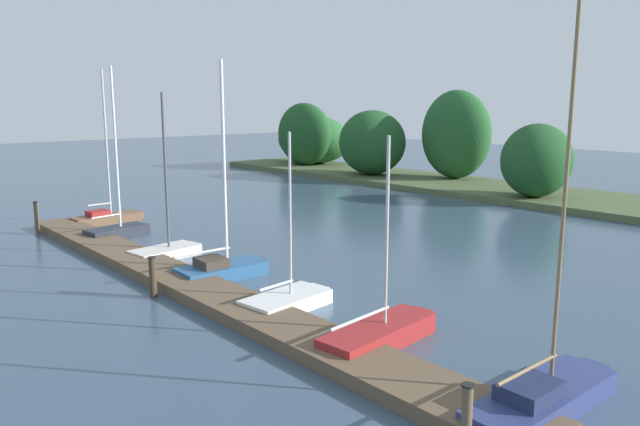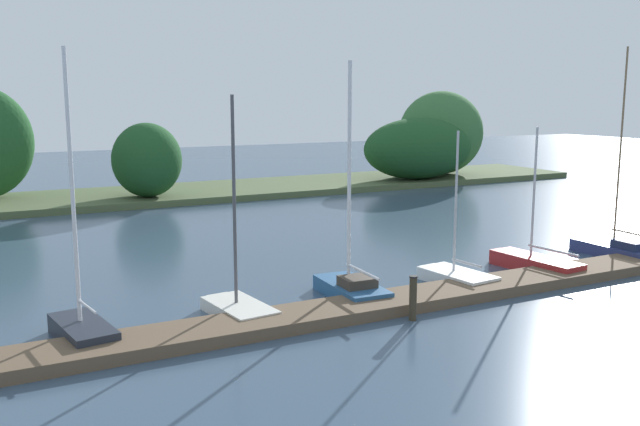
{
  "view_description": "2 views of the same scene",
  "coord_description": "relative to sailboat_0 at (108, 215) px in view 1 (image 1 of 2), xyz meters",
  "views": [
    {
      "loc": [
        17.57,
        3.05,
        6.12
      ],
      "look_at": [
        3.69,
        15.23,
        2.68
      ],
      "focal_mm": 33.68,
      "sensor_mm": 36.0,
      "label": 1
    },
    {
      "loc": [
        -10.95,
        -4.79,
        6.46
      ],
      "look_at": [
        -1.06,
        14.15,
        2.81
      ],
      "focal_mm": 38.96,
      "sensor_mm": 36.0,
      "label": 2
    }
  ],
  "objects": [
    {
      "name": "dock_pier",
      "position": [
        12.3,
        -2.41,
        -0.22
      ],
      "size": [
        26.36,
        1.8,
        0.35
      ],
      "color": "brown",
      "rests_on": "ground"
    },
    {
      "name": "far_shore",
      "position": [
        10.55,
        23.63,
        2.23
      ],
      "size": [
        63.41,
        8.75,
        6.99
      ],
      "color": "#4C5B38",
      "rests_on": "ground"
    },
    {
      "name": "sailboat_0",
      "position": [
        0.0,
        0.0,
        0.0
      ],
      "size": [
        1.33,
        3.64,
        7.69
      ],
      "rotation": [
        0.0,
        0.0,
        1.62
      ],
      "color": "brown",
      "rests_on": "ground"
    },
    {
      "name": "sailboat_1",
      "position": [
        3.88,
        -1.05,
        0.04
      ],
      "size": [
        1.49,
        3.0,
        7.66
      ],
      "rotation": [
        0.0,
        0.0,
        1.71
      ],
      "color": "#232833",
      "rests_on": "ground"
    },
    {
      "name": "sailboat_2",
      "position": [
        8.32,
        -0.95,
        -0.07
      ],
      "size": [
        1.6,
        2.96,
        6.47
      ],
      "rotation": [
        0.0,
        0.0,
        1.68
      ],
      "color": "silver",
      "rests_on": "ground"
    },
    {
      "name": "sailboat_3",
      "position": [
        12.25,
        -0.82,
        0.03
      ],
      "size": [
        1.52,
        3.56,
        7.51
      ],
      "rotation": [
        0.0,
        0.0,
        1.52
      ],
      "color": "#285684",
      "rests_on": "ground"
    },
    {
      "name": "sailboat_4",
      "position": [
        16.29,
        -1.06,
        -0.13
      ],
      "size": [
        1.65,
        3.02,
        5.27
      ],
      "rotation": [
        0.0,
        0.0,
        1.68
      ],
      "color": "white",
      "rests_on": "ground"
    },
    {
      "name": "sailboat_5",
      "position": [
        20.0,
        -0.96,
        -0.08
      ],
      "size": [
        1.45,
        3.88,
        5.32
      ],
      "rotation": [
        0.0,
        0.0,
        1.66
      ],
      "color": "maroon",
      "rests_on": "ground"
    },
    {
      "name": "sailboat_6",
      "position": [
        24.48,
        -1.02,
        -0.03
      ],
      "size": [
        1.27,
        4.3,
        8.3
      ],
      "rotation": [
        0.0,
        0.0,
        1.55
      ],
      "color": "navy",
      "rests_on": "ground"
    },
    {
      "name": "mooring_piling_0",
      "position": [
        0.54,
        -3.59,
        0.39
      ],
      "size": [
        0.23,
        0.23,
        1.55
      ],
      "color": "brown",
      "rests_on": "ground"
    },
    {
      "name": "mooring_piling_1",
      "position": [
        12.68,
        -3.68,
        0.27
      ],
      "size": [
        0.25,
        0.25,
        1.33
      ],
      "color": "#3D3323",
      "rests_on": "ground"
    },
    {
      "name": "mooring_piling_2",
      "position": [
        24.35,
        -3.51,
        0.28
      ],
      "size": [
        0.23,
        0.23,
        1.35
      ],
      "color": "brown",
      "rests_on": "ground"
    }
  ]
}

